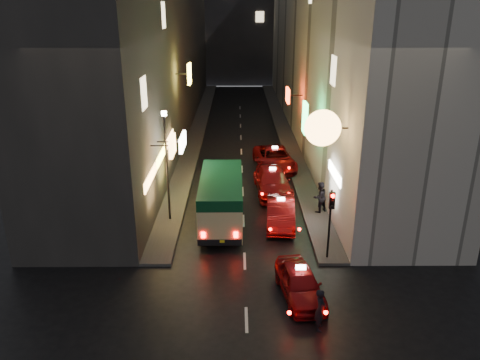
{
  "coord_description": "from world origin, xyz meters",
  "views": [
    {
      "loc": [
        -0.35,
        -11.27,
        11.59
      ],
      "look_at": [
        -0.2,
        13.0,
        2.5
      ],
      "focal_mm": 35.0,
      "sensor_mm": 36.0,
      "label": 1
    }
  ],
  "objects_px": {
    "pedestrian_crossing": "(321,307)",
    "traffic_light": "(331,210)",
    "minibus": "(221,195)",
    "lamp_post": "(167,159)",
    "taxi_near": "(300,281)"
  },
  "relations": [
    {
      "from": "lamp_post",
      "to": "traffic_light",
      "type": "bearing_deg",
      "value": -28.91
    },
    {
      "from": "minibus",
      "to": "pedestrian_crossing",
      "type": "distance_m",
      "value": 9.98
    },
    {
      "from": "taxi_near",
      "to": "traffic_light",
      "type": "height_order",
      "value": "traffic_light"
    },
    {
      "from": "pedestrian_crossing",
      "to": "traffic_light",
      "type": "height_order",
      "value": "traffic_light"
    },
    {
      "from": "taxi_near",
      "to": "pedestrian_crossing",
      "type": "height_order",
      "value": "pedestrian_crossing"
    },
    {
      "from": "pedestrian_crossing",
      "to": "traffic_light",
      "type": "xyz_separation_m",
      "value": [
        1.23,
        5.02,
        1.71
      ]
    },
    {
      "from": "minibus",
      "to": "pedestrian_crossing",
      "type": "relative_size",
      "value": 3.33
    },
    {
      "from": "traffic_light",
      "to": "lamp_post",
      "type": "xyz_separation_m",
      "value": [
        -8.2,
        4.53,
        1.04
      ]
    },
    {
      "from": "taxi_near",
      "to": "lamp_post",
      "type": "height_order",
      "value": "lamp_post"
    },
    {
      "from": "traffic_light",
      "to": "lamp_post",
      "type": "bearing_deg",
      "value": 151.09
    },
    {
      "from": "minibus",
      "to": "traffic_light",
      "type": "xyz_separation_m",
      "value": [
        5.23,
        -4.09,
        0.93
      ]
    },
    {
      "from": "pedestrian_crossing",
      "to": "traffic_light",
      "type": "relative_size",
      "value": 0.56
    },
    {
      "from": "minibus",
      "to": "traffic_light",
      "type": "height_order",
      "value": "traffic_light"
    },
    {
      "from": "lamp_post",
      "to": "minibus",
      "type": "bearing_deg",
      "value": -8.3
    },
    {
      "from": "pedestrian_crossing",
      "to": "lamp_post",
      "type": "distance_m",
      "value": 12.14
    }
  ]
}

